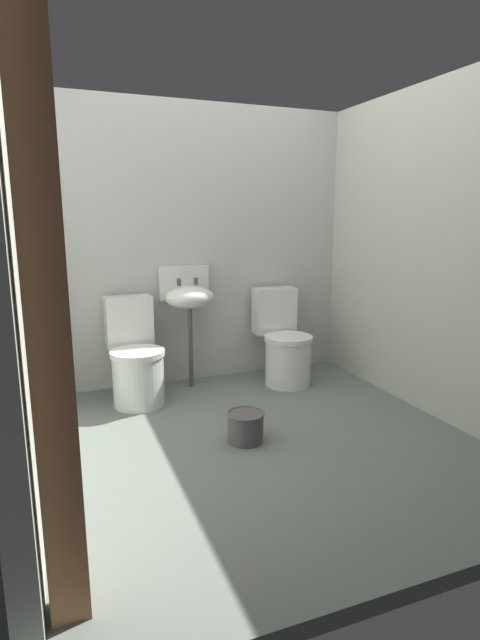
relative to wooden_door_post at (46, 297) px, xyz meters
name	(u,v)px	position (x,y,z in m)	size (l,w,h in m)	color
ground_plane	(257,440)	(1.20, 1.10, -1.18)	(2.97, 2.89, 0.08)	slate
wall_back	(198,246)	(1.20, 2.39, 0.00)	(2.97, 0.10, 2.29)	#AFB2AA
wall_left	(17,264)	(-0.14, 1.20, 0.00)	(0.10, 2.69, 2.29)	#B1B8AB
wall_right	(424,251)	(2.53, 1.20, 0.00)	(0.10, 2.69, 2.29)	#B4B8A5
wooden_door_post	(46,297)	(0.00, 0.00, 0.00)	(0.13, 0.13, 2.29)	#946441
toilet_left	(135,360)	(0.57, 1.99, -0.82)	(0.41, 0.60, 0.78)	silver
toilet_right	(284,345)	(1.82, 1.99, -0.82)	(0.41, 0.60, 0.78)	silver
sink	(189,296)	(1.05, 2.18, -0.39)	(0.42, 0.35, 0.99)	#4D474B
bucket	(246,426)	(1.09, 1.04, -1.04)	(0.24, 0.24, 0.19)	#4D474B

